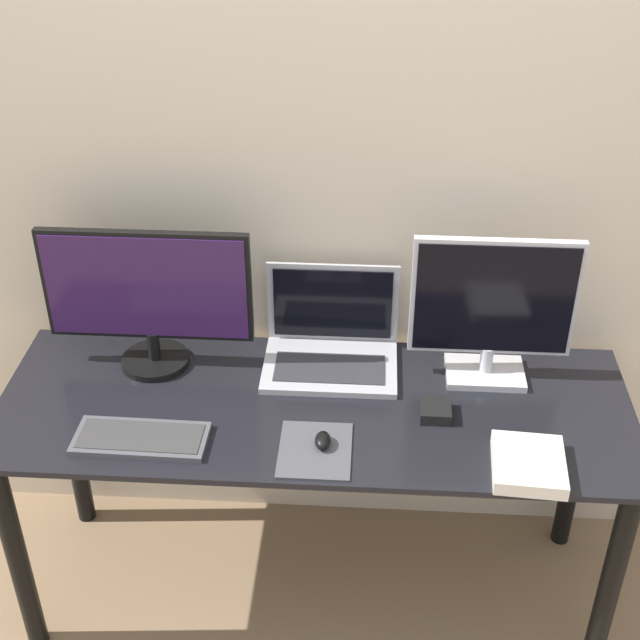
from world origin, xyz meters
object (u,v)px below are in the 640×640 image
object	(u,v)px
laptop	(331,340)
power_brick	(435,411)
monitor_left	(148,296)
book	(528,464)
mouse	(323,440)
keyboard	(141,438)
monitor_right	(493,309)

from	to	relation	value
laptop	power_brick	bearing A→B (deg)	-39.71
monitor_left	book	bearing A→B (deg)	-20.97
laptop	monitor_left	bearing A→B (deg)	-174.17
mouse	book	bearing A→B (deg)	-6.00
mouse	keyboard	bearing A→B (deg)	-179.07
monitor_left	laptop	xyz separation A→B (m)	(0.50, 0.05, -0.16)
monitor_left	book	world-z (taller)	monitor_left
monitor_right	power_brick	xyz separation A→B (m)	(-0.15, -0.19, -0.21)
laptop	book	bearing A→B (deg)	-40.83
keyboard	book	xyz separation A→B (m)	(0.97, -0.05, 0.01)
monitor_left	power_brick	world-z (taller)	monitor_left
monitor_left	monitor_right	xyz separation A→B (m)	(0.94, -0.00, -0.00)
monitor_left	monitor_right	size ratio (longest dim) A/B	1.30
monitor_left	book	distance (m)	1.10
monitor_right	monitor_left	bearing A→B (deg)	180.00
monitor_left	mouse	xyz separation A→B (m)	(0.50, -0.33, -0.21)
monitor_left	power_brick	distance (m)	0.84
mouse	monitor_right	bearing A→B (deg)	37.35
monitor_left	book	xyz separation A→B (m)	(1.01, -0.39, -0.21)
mouse	power_brick	distance (m)	0.32
monitor_right	laptop	world-z (taller)	monitor_right
monitor_left	monitor_right	bearing A→B (deg)	-0.00
book	mouse	bearing A→B (deg)	174.00
mouse	book	xyz separation A→B (m)	(0.51, -0.05, -0.00)
book	monitor_left	bearing A→B (deg)	159.03
monitor_right	mouse	bearing A→B (deg)	-142.65
power_brick	monitor_left	bearing A→B (deg)	166.59
monitor_right	laptop	bearing A→B (deg)	173.29
keyboard	mouse	xyz separation A→B (m)	(0.47, 0.01, 0.01)
monitor_left	keyboard	distance (m)	0.41
monitor_left	mouse	size ratio (longest dim) A/B	8.81
keyboard	mouse	bearing A→B (deg)	0.93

